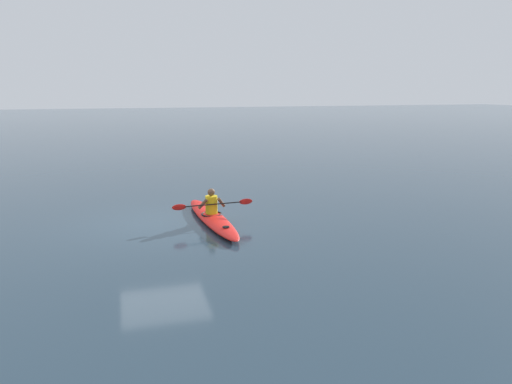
% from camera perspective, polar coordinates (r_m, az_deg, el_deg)
% --- Properties ---
extents(ground_plane, '(160.00, 160.00, 0.00)m').
position_cam_1_polar(ground_plane, '(13.97, -11.18, -3.67)').
color(ground_plane, '#283D4C').
extents(kayak, '(1.02, 4.68, 0.25)m').
position_cam_1_polar(kayak, '(13.87, -5.23, -3.05)').
color(kayak, red).
rests_on(kayak, ground).
extents(kayaker, '(2.34, 0.48, 0.73)m').
position_cam_1_polar(kayaker, '(13.78, -5.28, -1.32)').
color(kayaker, yellow).
rests_on(kayaker, kayak).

